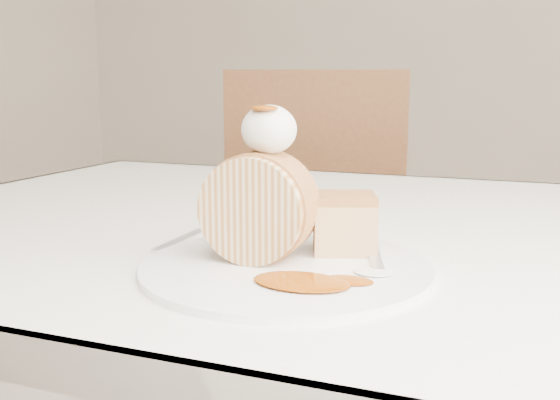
% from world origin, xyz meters
% --- Properties ---
extents(table, '(1.40, 0.90, 0.75)m').
position_xyz_m(table, '(0.00, 0.20, 0.66)').
color(table, silver).
rests_on(table, ground).
extents(chair_far, '(0.56, 0.56, 0.96)m').
position_xyz_m(chair_far, '(-0.33, 1.02, 0.55)').
color(chair_far, brown).
rests_on(chair_far, ground).
extents(plate, '(0.36, 0.36, 0.01)m').
position_xyz_m(plate, '(-0.03, -0.03, 0.75)').
color(plate, white).
rests_on(plate, table).
extents(roulade_slice, '(0.11, 0.06, 0.11)m').
position_xyz_m(roulade_slice, '(-0.06, -0.03, 0.81)').
color(roulade_slice, '#CDB78E').
rests_on(roulade_slice, plate).
extents(cake_chunk, '(0.08, 0.08, 0.05)m').
position_xyz_m(cake_chunk, '(0.02, 0.03, 0.78)').
color(cake_chunk, '#A46F3E').
rests_on(cake_chunk, plate).
extents(whipped_cream, '(0.05, 0.05, 0.05)m').
position_xyz_m(whipped_cream, '(-0.05, -0.02, 0.89)').
color(whipped_cream, white).
rests_on(whipped_cream, roulade_slice).
extents(caramel_drizzle, '(0.03, 0.02, 0.01)m').
position_xyz_m(caramel_drizzle, '(-0.05, -0.03, 0.91)').
color(caramel_drizzle, '#8D3C05').
rests_on(caramel_drizzle, whipped_cream).
extents(caramel_pool, '(0.10, 0.08, 0.00)m').
position_xyz_m(caramel_pool, '(0.01, -0.09, 0.76)').
color(caramel_pool, '#8D3C05').
rests_on(caramel_pool, plate).
extents(fork, '(0.07, 0.17, 0.00)m').
position_xyz_m(fork, '(0.05, 0.03, 0.76)').
color(fork, silver).
rests_on(fork, plate).
extents(spoon, '(0.03, 0.17, 0.00)m').
position_xyz_m(spoon, '(-0.18, 0.04, 0.75)').
color(spoon, silver).
rests_on(spoon, table).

